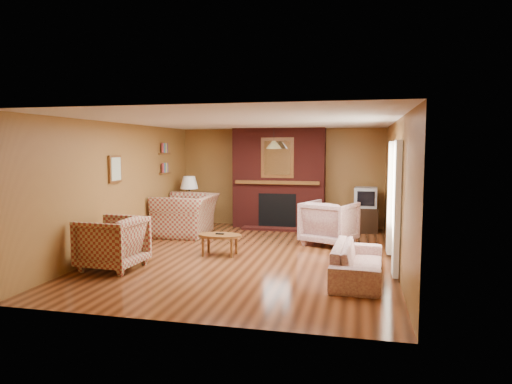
% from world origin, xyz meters
% --- Properties ---
extents(floor, '(6.50, 6.50, 0.00)m').
position_xyz_m(floor, '(0.00, 0.00, 0.00)').
color(floor, '#43200E').
rests_on(floor, ground).
extents(ceiling, '(6.50, 6.50, 0.00)m').
position_xyz_m(ceiling, '(0.00, 0.00, 2.40)').
color(ceiling, silver).
rests_on(ceiling, wall_back).
extents(wall_back, '(6.50, 0.00, 6.50)m').
position_xyz_m(wall_back, '(0.00, 3.25, 1.20)').
color(wall_back, olive).
rests_on(wall_back, floor).
extents(wall_front, '(6.50, 0.00, 6.50)m').
position_xyz_m(wall_front, '(0.00, -3.25, 1.20)').
color(wall_front, olive).
rests_on(wall_front, floor).
extents(wall_left, '(0.00, 6.50, 6.50)m').
position_xyz_m(wall_left, '(-2.50, 0.00, 1.20)').
color(wall_left, olive).
rests_on(wall_left, floor).
extents(wall_right, '(0.00, 6.50, 6.50)m').
position_xyz_m(wall_right, '(2.50, 0.00, 1.20)').
color(wall_right, olive).
rests_on(wall_right, floor).
extents(fireplace, '(2.20, 0.82, 2.40)m').
position_xyz_m(fireplace, '(0.00, 2.98, 1.18)').
color(fireplace, '#48140F').
rests_on(fireplace, floor).
extents(window_right, '(0.10, 1.85, 2.00)m').
position_xyz_m(window_right, '(2.45, -0.20, 1.13)').
color(window_right, beige).
rests_on(window_right, wall_right).
extents(bookshelf, '(0.09, 0.55, 0.71)m').
position_xyz_m(bookshelf, '(-2.44, 1.90, 1.67)').
color(bookshelf, brown).
rests_on(bookshelf, wall_left).
extents(botanical_print, '(0.05, 0.40, 0.50)m').
position_xyz_m(botanical_print, '(-2.47, -0.30, 1.55)').
color(botanical_print, brown).
rests_on(botanical_print, wall_left).
extents(pendant_light, '(0.36, 0.36, 0.48)m').
position_xyz_m(pendant_light, '(0.00, 2.30, 2.00)').
color(pendant_light, black).
rests_on(pendant_light, ceiling).
extents(plaid_loveseat, '(1.26, 1.43, 0.90)m').
position_xyz_m(plaid_loveseat, '(-1.85, 1.61, 0.45)').
color(plaid_loveseat, maroon).
rests_on(plaid_loveseat, floor).
extents(plaid_armchair, '(0.98, 0.95, 0.84)m').
position_xyz_m(plaid_armchair, '(-1.95, -1.35, 0.42)').
color(plaid_armchair, maroon).
rests_on(plaid_armchair, floor).
extents(floral_sofa, '(0.77, 1.80, 0.52)m').
position_xyz_m(floral_sofa, '(1.90, -1.07, 0.26)').
color(floral_sofa, beige).
rests_on(floral_sofa, floor).
extents(floral_armchair, '(1.23, 1.24, 0.87)m').
position_xyz_m(floral_armchair, '(1.33, 1.28, 0.44)').
color(floral_armchair, beige).
rests_on(floral_armchair, floor).
extents(coffee_table, '(0.80, 0.50, 0.40)m').
position_xyz_m(coffee_table, '(-0.54, -0.10, 0.33)').
color(coffee_table, brown).
rests_on(coffee_table, floor).
extents(side_table, '(0.42, 0.42, 0.54)m').
position_xyz_m(side_table, '(-2.10, 2.45, 0.27)').
color(side_table, brown).
rests_on(side_table, floor).
extents(table_lamp, '(0.43, 0.43, 0.71)m').
position_xyz_m(table_lamp, '(-2.10, 2.45, 0.94)').
color(table_lamp, white).
rests_on(table_lamp, side_table).
extents(tv_stand, '(0.56, 0.52, 0.57)m').
position_xyz_m(tv_stand, '(2.05, 2.80, 0.29)').
color(tv_stand, black).
rests_on(tv_stand, floor).
extents(crt_tv, '(0.52, 0.52, 0.46)m').
position_xyz_m(crt_tv, '(2.05, 2.79, 0.80)').
color(crt_tv, '#A3A6AB').
rests_on(crt_tv, tv_stand).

